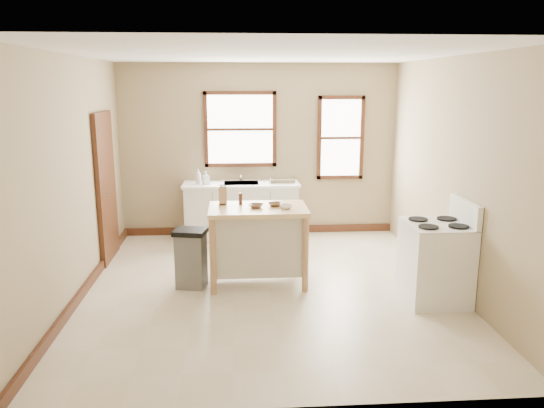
{
  "coord_description": "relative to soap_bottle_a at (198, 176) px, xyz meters",
  "views": [
    {
      "loc": [
        -0.39,
        -6.17,
        2.48
      ],
      "look_at": [
        0.07,
        0.4,
        0.98
      ],
      "focal_mm": 35.0,
      "sensor_mm": 36.0,
      "label": 1
    }
  ],
  "objects": [
    {
      "name": "floor",
      "position": [
        0.98,
        -2.17,
        -1.04
      ],
      "size": [
        5.0,
        5.0,
        0.0
      ],
      "primitive_type": "plane",
      "color": "beige",
      "rests_on": "ground"
    },
    {
      "name": "ceiling",
      "position": [
        0.98,
        -2.17,
        1.76
      ],
      "size": [
        5.0,
        5.0,
        0.0
      ],
      "primitive_type": "plane",
      "rotation": [
        3.14,
        0.0,
        0.0
      ],
      "color": "white",
      "rests_on": "ground"
    },
    {
      "name": "wall_back",
      "position": [
        0.98,
        0.33,
        0.36
      ],
      "size": [
        4.5,
        0.04,
        2.8
      ],
      "primitive_type": "cube",
      "color": "tan",
      "rests_on": "ground"
    },
    {
      "name": "wall_left",
      "position": [
        -1.27,
        -2.17,
        0.36
      ],
      "size": [
        0.04,
        5.0,
        2.8
      ],
      "primitive_type": "cube",
      "color": "tan",
      "rests_on": "ground"
    },
    {
      "name": "wall_right",
      "position": [
        3.23,
        -2.17,
        0.36
      ],
      "size": [
        0.04,
        5.0,
        2.8
      ],
      "primitive_type": "cube",
      "color": "tan",
      "rests_on": "ground"
    },
    {
      "name": "window_main",
      "position": [
        0.68,
        0.31,
        0.71
      ],
      "size": [
        1.17,
        0.06,
        1.22
      ],
      "primitive_type": null,
      "color": "#411B11",
      "rests_on": "wall_back"
    },
    {
      "name": "window_side",
      "position": [
        2.33,
        0.31,
        0.56
      ],
      "size": [
        0.77,
        0.06,
        1.37
      ],
      "primitive_type": null,
      "color": "#411B11",
      "rests_on": "wall_back"
    },
    {
      "name": "door_left",
      "position": [
        -1.23,
        -0.87,
        0.01
      ],
      "size": [
        0.06,
        0.9,
        2.1
      ],
      "primitive_type": "cube",
      "color": "#411B11",
      "rests_on": "ground"
    },
    {
      "name": "baseboard_back",
      "position": [
        0.98,
        0.3,
        -0.98
      ],
      "size": [
        4.5,
        0.04,
        0.12
      ],
      "primitive_type": "cube",
      "color": "#411B11",
      "rests_on": "ground"
    },
    {
      "name": "baseboard_left",
      "position": [
        -1.24,
        -2.17,
        -0.98
      ],
      "size": [
        0.04,
        5.0,
        0.12
      ],
      "primitive_type": "cube",
      "color": "#411B11",
      "rests_on": "ground"
    },
    {
      "name": "sink_counter",
      "position": [
        0.68,
        0.03,
        -0.58
      ],
      "size": [
        1.86,
        0.62,
        0.92
      ],
      "primitive_type": null,
      "color": "silver",
      "rests_on": "ground"
    },
    {
      "name": "faucet",
      "position": [
        0.68,
        0.21,
        -0.01
      ],
      "size": [
        0.03,
        0.03,
        0.22
      ],
      "primitive_type": "cylinder",
      "color": "silver",
      "rests_on": "sink_counter"
    },
    {
      "name": "soap_bottle_a",
      "position": [
        0.0,
        0.0,
        0.0
      ],
      "size": [
        0.09,
        0.09,
        0.23
      ],
      "primitive_type": "imported",
      "rotation": [
        0.0,
        0.0,
        -0.04
      ],
      "color": "#B2B2B2",
      "rests_on": "sink_counter"
    },
    {
      "name": "soap_bottle_b",
      "position": [
        0.12,
        -0.06,
        -0.01
      ],
      "size": [
        0.12,
        0.12,
        0.21
      ],
      "primitive_type": "imported",
      "rotation": [
        0.0,
        0.0,
        0.33
      ],
      "color": "#B2B2B2",
      "rests_on": "sink_counter"
    },
    {
      "name": "dish_rack",
      "position": [
        1.33,
        -0.03,
        -0.07
      ],
      "size": [
        0.47,
        0.41,
        0.1
      ],
      "primitive_type": null,
      "rotation": [
        0.0,
        0.0,
        -0.29
      ],
      "color": "silver",
      "rests_on": "sink_counter"
    },
    {
      "name": "kitchen_island",
      "position": [
        0.86,
        -1.99,
        -0.54
      ],
      "size": [
        1.21,
        0.77,
        0.99
      ],
      "primitive_type": null,
      "rotation": [
        0.0,
        0.0,
        0.0
      ],
      "color": "#E4BC86",
      "rests_on": "ground"
    },
    {
      "name": "knife_block",
      "position": [
        0.42,
        -1.81,
        0.05
      ],
      "size": [
        0.11,
        0.11,
        0.2
      ],
      "primitive_type": null,
      "rotation": [
        0.0,
        0.0,
        0.05
      ],
      "color": "tan",
      "rests_on": "kitchen_island"
    },
    {
      "name": "pepper_grinder",
      "position": [
        0.65,
        -1.84,
        0.03
      ],
      "size": [
        0.05,
        0.05,
        0.15
      ],
      "primitive_type": "cylinder",
      "rotation": [
        0.0,
        0.0,
        0.1
      ],
      "color": "#452212",
      "rests_on": "kitchen_island"
    },
    {
      "name": "bowl_a",
      "position": [
        0.83,
        -2.01,
        -0.03
      ],
      "size": [
        0.23,
        0.23,
        0.04
      ],
      "primitive_type": "imported",
      "rotation": [
        0.0,
        0.0,
        -0.34
      ],
      "color": "brown",
      "rests_on": "kitchen_island"
    },
    {
      "name": "bowl_b",
      "position": [
        1.07,
        -1.95,
        -0.03
      ],
      "size": [
        0.19,
        0.19,
        0.04
      ],
      "primitive_type": "imported",
      "rotation": [
        0.0,
        0.0,
        0.11
      ],
      "color": "brown",
      "rests_on": "kitchen_island"
    },
    {
      "name": "bowl_c",
      "position": [
        1.2,
        -2.09,
        -0.02
      ],
      "size": [
        0.16,
        0.16,
        0.05
      ],
      "primitive_type": "imported",
      "rotation": [
        0.0,
        0.0,
        0.04
      ],
      "color": "white",
      "rests_on": "kitchen_island"
    },
    {
      "name": "trash_bin",
      "position": [
        0.03,
        -2.07,
        -0.67
      ],
      "size": [
        0.44,
        0.39,
        0.74
      ],
      "primitive_type": null,
      "rotation": [
        0.0,
        0.0,
        -0.21
      ],
      "color": "#60605E",
      "rests_on": "ground"
    },
    {
      "name": "gas_stove",
      "position": [
        2.88,
        -2.66,
        -0.44
      ],
      "size": [
        0.74,
        0.75,
        1.19
      ],
      "primitive_type": null,
      "color": "white",
      "rests_on": "ground"
    }
  ]
}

